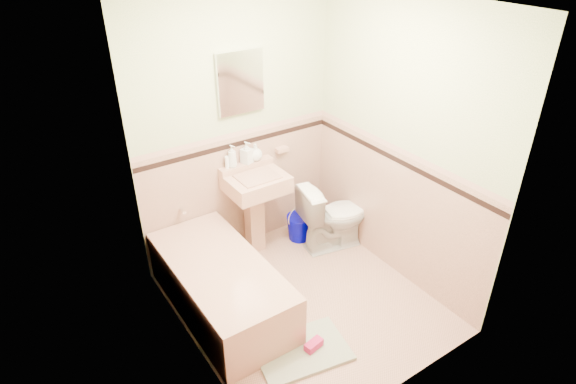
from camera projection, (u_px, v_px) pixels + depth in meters
floor at (304, 301)px, 4.29m from camera, size 2.20×2.20×0.00m
ceiling at (310, 2)px, 3.04m from camera, size 2.20×2.20×0.00m
wall_back at (236, 130)px, 4.45m from camera, size 2.50×0.00×2.50m
wall_front at (415, 250)px, 2.87m from camera, size 2.50×0.00×2.50m
wall_left at (183, 217)px, 3.18m from camera, size 0.00×2.50×2.50m
wall_right at (401, 146)px, 4.15m from camera, size 0.00×2.50×2.50m
wainscot_back at (241, 192)px, 4.77m from camera, size 2.00×0.00×2.00m
wainscot_front at (401, 328)px, 3.21m from camera, size 2.00×0.00×2.00m
wainscot_left at (194, 292)px, 3.51m from camera, size 0.00×2.20×2.20m
wainscot_right at (392, 211)px, 4.47m from camera, size 0.00×2.20×2.20m
accent_back at (238, 144)px, 4.51m from camera, size 2.00×0.00×2.00m
accent_front at (410, 265)px, 2.95m from camera, size 2.00×0.00×2.00m
accent_left at (188, 233)px, 3.25m from camera, size 0.00×2.20×2.20m
accent_right at (398, 160)px, 4.20m from camera, size 0.00×2.20×2.20m
cap_back at (238, 134)px, 4.46m from camera, size 2.00×0.00×2.00m
cap_front at (412, 252)px, 2.90m from camera, size 2.00×0.00×2.00m
cap_left at (186, 220)px, 3.20m from camera, size 0.00×2.20×2.20m
cap_right at (399, 150)px, 4.15m from camera, size 0.00×2.20×2.20m
bathtub at (221, 288)px, 4.11m from camera, size 0.70×1.50×0.45m
tub_faucet at (182, 210)px, 4.42m from camera, size 0.04×0.12×0.04m
sink at (257, 215)px, 4.71m from camera, size 0.55×0.48×0.87m
sink_faucet at (248, 162)px, 4.56m from camera, size 0.02×0.02×0.10m
medicine_cabinet at (240, 82)px, 4.23m from camera, size 0.45×0.04×0.56m
soap_dish at (282, 149)px, 4.80m from camera, size 0.13×0.07×0.04m
soap_bottle_left at (232, 156)px, 4.47m from camera, size 0.11×0.11×0.22m
soap_bottle_mid at (247, 152)px, 4.55m from camera, size 0.12×0.13×0.21m
soap_bottle_right at (255, 152)px, 4.61m from camera, size 0.16×0.16×0.17m
tube at (227, 162)px, 4.47m from camera, size 0.04×0.04×0.12m
toilet at (334, 216)px, 4.84m from camera, size 0.76×0.52×0.71m
bucket at (299, 227)px, 5.06m from camera, size 0.29×0.29×0.27m
bath_mat at (302, 351)px, 3.79m from camera, size 0.79×0.60×0.03m
shoe at (314, 345)px, 3.78m from camera, size 0.17×0.10×0.06m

